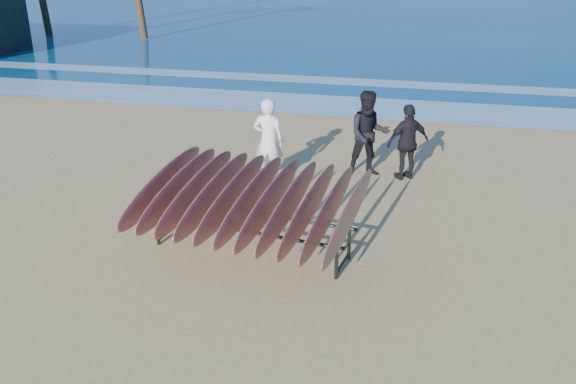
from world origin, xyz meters
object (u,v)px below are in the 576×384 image
person_dark_a (369,134)px  surfboard_rack (250,200)px  person_white (268,140)px  person_dark_b (408,142)px

person_dark_a → surfboard_rack: bearing=-125.8°
surfboard_rack → person_dark_a: (1.34, 3.83, 0.02)m
person_white → person_dark_a: 2.05m
surfboard_rack → person_white: 3.10m
person_dark_a → person_white: bearing=-174.1°
person_dark_a → person_dark_b: (0.79, -0.02, -0.11)m
person_white → person_dark_a: size_ratio=0.96×
surfboard_rack → person_dark_a: bearing=78.4°
person_white → person_dark_b: bearing=-163.1°
person_dark_a → person_dark_b: person_dark_a is taller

